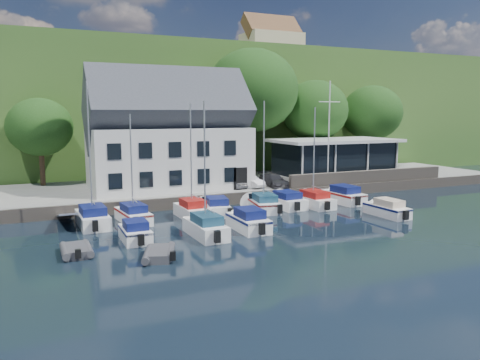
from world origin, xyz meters
The scene contains 34 objects.
ground centered at (0.00, 0.00, 0.00)m, with size 180.00×180.00×0.00m, color black.
quay centered at (0.00, 17.50, 0.50)m, with size 60.00×13.00×1.00m, color gray.
quay_face centered at (0.00, 11.00, 0.50)m, with size 60.00×0.30×1.00m, color #695F54.
hillside centered at (0.00, 62.00, 8.00)m, with size 160.00×75.00×16.00m, color #2D531F.
field_patch centered at (8.00, 70.00, 16.15)m, with size 50.00×30.00×0.30m, color #576633.
farmhouse centered at (22.00, 52.00, 20.10)m, with size 10.40×7.00×8.20m, color #BFA88E, non-canonical shape.
harbor_building centered at (-7.00, 16.50, 5.35)m, with size 14.40×8.20×8.70m, color silver, non-canonical shape.
club_pavilion centered at (11.00, 16.00, 3.05)m, with size 13.20×7.20×4.10m, color black, non-canonical shape.
seawall centered at (12.00, 11.40, 1.60)m, with size 18.00×0.50×1.20m, color #695F54.
gangway centered at (-16.50, 9.00, 0.00)m, with size 1.20×6.00×1.40m, color #BABBBF, non-canonical shape.
car_silver centered at (-1.49, 13.80, 1.55)m, with size 1.31×3.25×1.11m, color #B1B2B6.
car_white centered at (-0.12, 13.52, 1.56)m, with size 1.18×3.37×1.11m, color silver.
car_dgrey centered at (2.12, 12.97, 1.59)m, with size 1.65×4.06×1.18m, color #2D2C31.
car_blue centered at (6.11, 13.64, 1.70)m, with size 1.61×4.07×1.39m, color navy.
flagpole centered at (7.81, 12.44, 5.94)m, with size 2.37×0.20×9.88m, color silver, non-canonical shape.
tree_0 centered at (-17.76, 22.34, 5.13)m, with size 6.04×6.04×8.26m, color #183610, non-canonical shape.
tree_2 centered at (-1.92, 22.57, 6.78)m, with size 8.45×8.45×11.55m, color #183610, non-canonical shape.
tree_3 centered at (3.98, 21.70, 7.93)m, with size 10.14×10.14×13.86m, color #183610, non-canonical shape.
tree_4 centered at (11.95, 21.51, 6.33)m, with size 7.80×7.80×10.66m, color #183610, non-canonical shape.
tree_5 centered at (20.43, 21.62, 6.12)m, with size 7.50×7.50×10.25m, color #183610, non-canonical shape.
boat_r1_0 centered at (-14.87, 7.72, 4.60)m, with size 2.04×6.25×9.20m, color white, non-canonical shape.
boat_r1_1 centered at (-12.04, 7.82, 4.27)m, with size 1.82×5.95×8.55m, color white, non-canonical shape.
boat_r1_2 centered at (-7.70, 7.49, 4.48)m, with size 1.92×5.45×8.96m, color white, non-canonical shape.
boat_r1_3 centered at (-5.59, 7.93, 0.69)m, with size 1.91×5.36×1.38m, color white, non-canonical shape.
boat_r1_4 centered at (-1.66, 7.51, 4.38)m, with size 2.01×5.66×8.76m, color white, non-canonical shape.
boat_r1_5 centered at (0.67, 7.97, 0.71)m, with size 2.11×5.56×1.41m, color white, non-canonical shape.
boat_r1_6 centered at (2.96, 7.41, 4.33)m, with size 1.97×6.11×8.66m, color white, non-canonical shape.
boat_r1_7 centered at (6.35, 7.85, 0.78)m, with size 2.06×6.07×1.57m, color white, non-canonical shape.
boat_r2_0 centered at (-12.89, 2.73, 0.67)m, with size 1.73×4.52×1.35m, color white, non-canonical shape.
boat_r2_1 centered at (-8.55, 2.01, 4.59)m, with size 1.86×6.15×9.19m, color white, non-canonical shape.
boat_r2_2 centered at (-5.35, 2.39, 0.76)m, with size 1.95×5.54×1.52m, color white, non-canonical shape.
boat_r2_4 centered at (6.17, 2.04, 0.68)m, with size 1.63×5.57×1.36m, color white, non-canonical shape.
dinghy_0 centered at (-16.47, 1.20, 0.33)m, with size 1.70×2.84×0.66m, color #3A3A3F, non-canonical shape.
dinghy_1 centered at (-12.38, -1.25, 0.33)m, with size 1.72×2.87×0.67m, color #3A3A3F, non-canonical shape.
Camera 1 is at (-18.23, -25.61, 7.85)m, focal length 35.00 mm.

